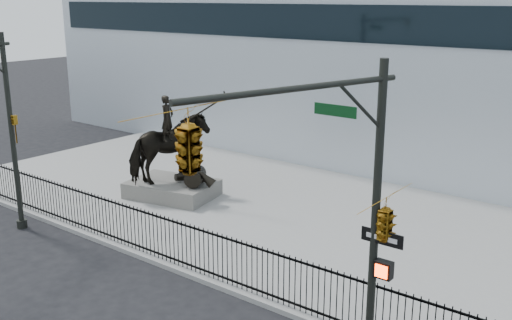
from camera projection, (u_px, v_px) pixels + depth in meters
The scene contains 7 objects.
ground at pixel (149, 285), 17.50m from camera, with size 120.00×120.00×0.00m, color black.
plaza at pixel (287, 216), 22.80m from camera, with size 30.00×12.00×0.15m, color gray.
building at pixel (430, 68), 31.50m from camera, with size 44.00×14.00×9.00m, color silver.
picket_fence at pixel (178, 243), 18.21m from camera, with size 22.10×0.10×1.50m.
statue_plinth at pixel (172, 189), 24.67m from camera, with size 3.44×2.36×0.64m, color #605D58.
equestrian_statue at pixel (172, 150), 24.20m from camera, with size 4.32×3.16×3.74m.
traffic_signal_right at pixel (296, 185), 10.85m from camera, with size 2.17×6.86×7.00m.
Camera 1 is at (12.26, -10.60, 8.18)m, focal length 42.00 mm.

